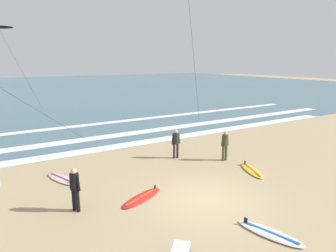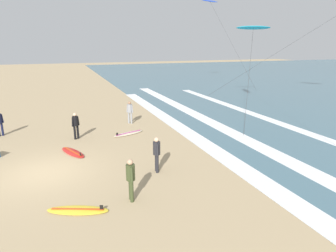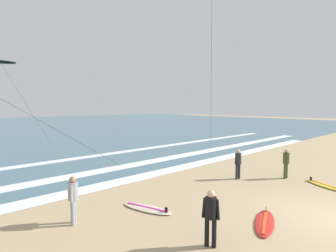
# 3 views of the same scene
# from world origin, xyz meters

# --- Properties ---
(ground_plane) EXTENTS (160.00, 160.00, 0.00)m
(ground_plane) POSITION_xyz_m (0.00, 0.00, 0.00)
(ground_plane) COLOR tan
(ocean_surface) EXTENTS (140.00, 90.00, 0.01)m
(ocean_surface) POSITION_xyz_m (0.00, 53.00, 0.01)
(ocean_surface) COLOR #476B7A
(ocean_surface) RESTS_ON ground
(wave_foam_shoreline) EXTENTS (38.74, 1.10, 0.01)m
(wave_foam_shoreline) POSITION_xyz_m (0.27, 8.40, 0.01)
(wave_foam_shoreline) COLOR white
(wave_foam_shoreline) RESTS_ON ocean_surface
(wave_foam_mid_break) EXTENTS (46.46, 1.10, 0.01)m
(wave_foam_mid_break) POSITION_xyz_m (0.29, 11.04, 0.01)
(wave_foam_mid_break) COLOR white
(wave_foam_mid_break) RESTS_ON ocean_surface
(wave_foam_outer_break) EXTENTS (42.66, 0.89, 0.01)m
(wave_foam_outer_break) POSITION_xyz_m (1.54, 15.51, 0.01)
(wave_foam_outer_break) COLOR white
(wave_foam_outer_break) RESTS_ON ocean_surface
(surfer_background_far) EXTENTS (0.32, 0.49, 1.60)m
(surfer_background_far) POSITION_xyz_m (-4.47, 1.67, 0.96)
(surfer_background_far) COLOR black
(surfer_background_far) RESTS_ON ground
(surfer_left_far) EXTENTS (0.51, 0.32, 1.60)m
(surfer_left_far) POSITION_xyz_m (1.63, 4.70, 0.96)
(surfer_left_far) COLOR #232328
(surfer_left_far) RESTS_ON ground
(surfer_foreground_main) EXTENTS (0.37, 0.46, 1.60)m
(surfer_foreground_main) POSITION_xyz_m (-6.82, 5.49, 0.96)
(surfer_foreground_main) COLOR gray
(surfer_foreground_main) RESTS_ON ground
(surfer_mid_group) EXTENTS (0.51, 0.32, 1.60)m
(surfer_mid_group) POSITION_xyz_m (3.67, 3.05, 0.96)
(surfer_mid_group) COLOR #384223
(surfer_mid_group) RESTS_ON ground
(surfboard_near_water) EXTENTS (1.34, 2.17, 0.25)m
(surfboard_near_water) POSITION_xyz_m (3.74, 1.17, 0.05)
(surfboard_near_water) COLOR yellow
(surfboard_near_water) RESTS_ON ground
(surfboard_left_pile) EXTENTS (2.16, 1.40, 0.25)m
(surfboard_left_pile) POSITION_xyz_m (-2.07, 1.31, 0.05)
(surfboard_left_pile) COLOR red
(surfboard_left_pile) RESTS_ON ground
(surfboard_right_spare) EXTENTS (1.29, 2.18, 0.25)m
(surfboard_right_spare) POSITION_xyz_m (-4.33, 4.78, 0.05)
(surfboard_right_spare) COLOR beige
(surfboard_right_spare) RESTS_ON ground
(kite_black_far_right) EXTENTS (4.70, 8.16, 9.17)m
(kite_black_far_right) POSITION_xyz_m (-5.27, 31.39, 8.90)
(kite_black_far_right) COLOR black
(kite_black_far_right) RESTS_ON ground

